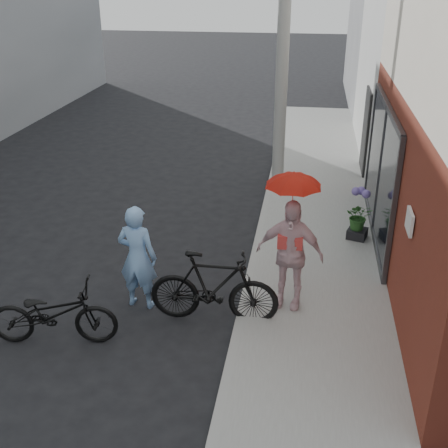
% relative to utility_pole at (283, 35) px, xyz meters
% --- Properties ---
extents(ground, '(80.00, 80.00, 0.00)m').
position_rel_utility_pole_xyz_m(ground, '(-1.10, -6.00, -3.50)').
color(ground, black).
rests_on(ground, ground).
extents(sidewalk, '(2.20, 24.00, 0.12)m').
position_rel_utility_pole_xyz_m(sidewalk, '(1.00, -4.00, -3.44)').
color(sidewalk, gray).
rests_on(sidewalk, ground).
extents(curb, '(0.12, 24.00, 0.12)m').
position_rel_utility_pole_xyz_m(curb, '(-0.16, -4.00, -3.44)').
color(curb, '#9E9E99').
rests_on(curb, ground).
extents(utility_pole, '(0.28, 0.28, 7.00)m').
position_rel_utility_pole_xyz_m(utility_pole, '(0.00, 0.00, 0.00)').
color(utility_pole, '#9E9E99').
rests_on(utility_pole, ground).
extents(officer, '(0.66, 0.47, 1.69)m').
position_rel_utility_pole_xyz_m(officer, '(-1.78, -5.56, -2.66)').
color(officer, '#7EABE1').
rests_on(officer, ground).
extents(bike_left, '(1.86, 0.88, 0.94)m').
position_rel_utility_pole_xyz_m(bike_left, '(-2.68, -6.66, -3.03)').
color(bike_left, black).
rests_on(bike_left, ground).
extents(bike_right, '(1.92, 0.56, 1.15)m').
position_rel_utility_pole_xyz_m(bike_right, '(-0.56, -5.81, -2.92)').
color(bike_right, black).
rests_on(bike_right, ground).
extents(kimono_woman, '(1.07, 0.59, 1.72)m').
position_rel_utility_pole_xyz_m(kimono_woman, '(0.51, -5.35, -2.52)').
color(kimono_woman, silver).
rests_on(kimono_woman, sidewalk).
extents(parasol, '(0.78, 0.78, 0.68)m').
position_rel_utility_pole_xyz_m(parasol, '(0.51, -5.35, -1.31)').
color(parasol, red).
rests_on(parasol, kimono_woman).
extents(planter, '(0.43, 0.43, 0.18)m').
position_rel_utility_pole_xyz_m(planter, '(1.72, -2.84, -3.29)').
color(planter, black).
rests_on(planter, sidewalk).
extents(potted_plant, '(0.48, 0.42, 0.53)m').
position_rel_utility_pole_xyz_m(potted_plant, '(1.72, -2.84, -2.93)').
color(potted_plant, '#285723').
rests_on(potted_plant, planter).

